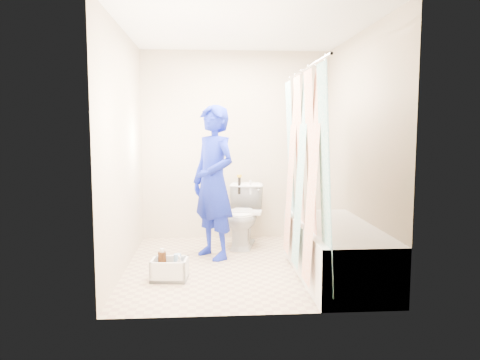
{
  "coord_description": "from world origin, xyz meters",
  "views": [
    {
      "loc": [
        -0.37,
        -4.72,
        1.42
      ],
      "look_at": [
        -0.02,
        0.26,
        0.87
      ],
      "focal_mm": 35.0,
      "sensor_mm": 36.0,
      "label": 1
    }
  ],
  "objects": [
    {
      "name": "wall_left",
      "position": [
        -1.2,
        0.0,
        1.2
      ],
      "size": [
        0.02,
        2.6,
        2.4
      ],
      "primitive_type": "cube",
      "color": "#C7B199",
      "rests_on": "ground"
    },
    {
      "name": "curtain_rod",
      "position": [
        0.52,
        -0.43,
        1.95
      ],
      "size": [
        0.02,
        1.9,
        0.02
      ],
      "primitive_type": "cylinder",
      "rotation": [
        1.57,
        0.0,
        0.0
      ],
      "color": "silver",
      "rests_on": "wall_back"
    },
    {
      "name": "wall_right",
      "position": [
        1.2,
        0.0,
        1.2
      ],
      "size": [
        0.02,
        2.6,
        2.4
      ],
      "primitive_type": "cube",
      "color": "#C7B199",
      "rests_on": "ground"
    },
    {
      "name": "wall_back",
      "position": [
        0.0,
        1.3,
        1.2
      ],
      "size": [
        2.4,
        0.02,
        2.4
      ],
      "primitive_type": "cube",
      "color": "#C7B199",
      "rests_on": "ground"
    },
    {
      "name": "tank_lid",
      "position": [
        0.04,
        0.71,
        0.44
      ],
      "size": [
        0.49,
        0.29,
        0.03
      ],
      "primitive_type": "cube",
      "rotation": [
        0.0,
        0.0,
        -0.22
      ],
      "color": "white",
      "rests_on": "toilet"
    },
    {
      "name": "cleaning_caddy",
      "position": [
        -0.72,
        -0.41,
        0.09
      ],
      "size": [
        0.36,
        0.3,
        0.26
      ],
      "rotation": [
        0.0,
        0.0,
        -0.09
      ],
      "color": "silver",
      "rests_on": "ground"
    },
    {
      "name": "shower_curtain",
      "position": [
        0.52,
        -0.43,
        1.02
      ],
      "size": [
        0.06,
        1.75,
        1.8
      ],
      "primitive_type": "cube",
      "color": "white",
      "rests_on": "curtain_rod"
    },
    {
      "name": "floor",
      "position": [
        0.0,
        0.0,
        0.0
      ],
      "size": [
        2.6,
        2.6,
        0.0
      ],
      "primitive_type": "plane",
      "color": "tan",
      "rests_on": "ground"
    },
    {
      "name": "wall_front",
      "position": [
        0.0,
        -1.3,
        1.2
      ],
      "size": [
        2.4,
        0.02,
        2.4
      ],
      "primitive_type": "cube",
      "color": "#C7B199",
      "rests_on": "ground"
    },
    {
      "name": "bathtub",
      "position": [
        0.85,
        -0.43,
        0.27
      ],
      "size": [
        0.7,
        1.75,
        0.5
      ],
      "color": "white",
      "rests_on": "ground"
    },
    {
      "name": "tank_internals",
      "position": [
        0.06,
        1.03,
        0.73
      ],
      "size": [
        0.18,
        0.07,
        0.24
      ],
      "color": "black",
      "rests_on": "toilet"
    },
    {
      "name": "plumber",
      "position": [
        -0.3,
        0.35,
        0.84
      ],
      "size": [
        0.69,
        0.73,
        1.67
      ],
      "primitive_type": "imported",
      "rotation": [
        0.0,
        0.0,
        -0.93
      ],
      "color": "#103AA0",
      "rests_on": "ground"
    },
    {
      "name": "ceiling",
      "position": [
        0.0,
        0.0,
        2.4
      ],
      "size": [
        2.4,
        2.6,
        0.02
      ],
      "primitive_type": "cube",
      "color": "white",
      "rests_on": "wall_back"
    },
    {
      "name": "toilet",
      "position": [
        0.06,
        0.83,
        0.37
      ],
      "size": [
        0.56,
        0.8,
        0.74
      ],
      "primitive_type": "imported",
      "rotation": [
        0.0,
        0.0,
        -0.22
      ],
      "color": "white",
      "rests_on": "ground"
    }
  ]
}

